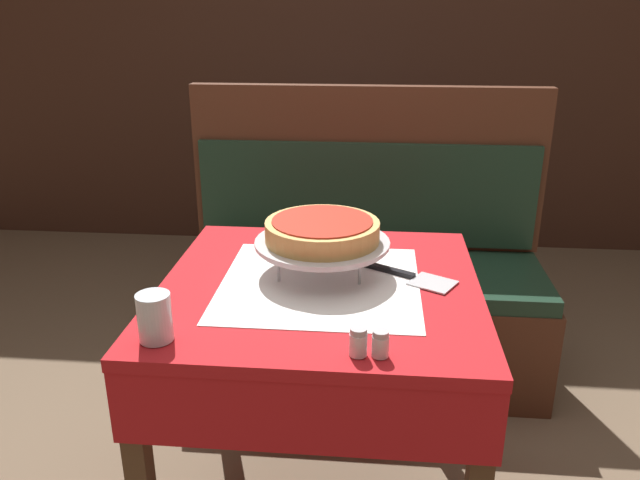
{
  "coord_description": "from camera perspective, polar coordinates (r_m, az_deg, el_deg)",
  "views": [
    {
      "loc": [
        0.13,
        -1.42,
        1.42
      ],
      "look_at": [
        -0.0,
        0.03,
        0.86
      ],
      "focal_mm": 35.0,
      "sensor_mm": 36.0,
      "label": 1
    }
  ],
  "objects": [
    {
      "name": "deep_dish_pizza",
      "position": [
        1.58,
        0.1,
        0.89
      ],
      "size": [
        0.29,
        0.29,
        0.06
      ],
      "color": "tan",
      "rests_on": "pizza_pan_stand"
    },
    {
      "name": "booth_bench",
      "position": [
        2.51,
        3.91,
        -5.08
      ],
      "size": [
        1.4,
        0.53,
        1.12
      ],
      "color": "#4C2819",
      "rests_on": "ground_plane"
    },
    {
      "name": "dining_table_front",
      "position": [
        1.62,
        0.0,
        -7.69
      ],
      "size": [
        0.8,
        0.8,
        0.76
      ],
      "color": "red",
      "rests_on": "ground_plane"
    },
    {
      "name": "condiment_caddy",
      "position": [
        3.21,
        2.62,
        9.83
      ],
      "size": [
        0.11,
        0.11,
        0.16
      ],
      "color": "black",
      "rests_on": "dining_table_rear"
    },
    {
      "name": "pizza_server",
      "position": [
        1.61,
        8.3,
        -3.32
      ],
      "size": [
        0.25,
        0.17,
        0.01
      ],
      "color": "#BCBCC1",
      "rests_on": "dining_table_front"
    },
    {
      "name": "pepper_shaker",
      "position": [
        1.25,
        5.54,
        -9.4
      ],
      "size": [
        0.03,
        0.03,
        0.06
      ],
      "color": "silver",
      "rests_on": "dining_table_front"
    },
    {
      "name": "pizza_pan_stand",
      "position": [
        1.6,
        0.1,
        -0.38
      ],
      "size": [
        0.35,
        0.35,
        0.09
      ],
      "color": "#ADADB2",
      "rests_on": "dining_table_front"
    },
    {
      "name": "salt_shaker",
      "position": [
        1.25,
        3.52,
        -9.27
      ],
      "size": [
        0.04,
        0.04,
        0.06
      ],
      "color": "silver",
      "rests_on": "dining_table_front"
    },
    {
      "name": "back_wall_panel",
      "position": [
        3.74,
        3.37,
        17.47
      ],
      "size": [
        6.0,
        0.04,
        2.4
      ],
      "primitive_type": "cube",
      "color": "#3D2319",
      "rests_on": "ground_plane"
    },
    {
      "name": "dining_table_rear",
      "position": [
        3.3,
        2.08,
        7.1
      ],
      "size": [
        0.68,
        0.68,
        0.76
      ],
      "color": "#194799",
      "rests_on": "ground_plane"
    },
    {
      "name": "water_glass_near",
      "position": [
        1.34,
        -14.88,
        -6.84
      ],
      "size": [
        0.07,
        0.07,
        0.1
      ],
      "color": "silver",
      "rests_on": "dining_table_front"
    }
  ]
}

